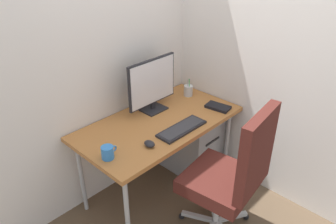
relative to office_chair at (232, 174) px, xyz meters
The scene contains 12 objects.
ground_plane 0.94m from the office_chair, 90.27° to the left, with size 8.00×8.00×0.00m, color brown.
wall_back 1.38m from the office_chair, 90.18° to the left, with size 3.06×0.04×2.80m, color white.
wall_side_right 1.18m from the office_chair, 34.09° to the left, with size 0.04×2.41×2.80m, color white.
desk 0.73m from the office_chair, 90.27° to the left, with size 1.36×0.72×0.73m.
office_chair is the anchor object (origin of this frame).
filing_cabinet 0.93m from the office_chair, 60.06° to the left, with size 0.38×0.55×0.60m.
monitor 0.98m from the office_chair, 83.52° to the left, with size 0.50×0.16×0.45m.
keyboard 0.52m from the office_chair, 86.89° to the left, with size 0.43×0.16×0.02m.
mouse 0.62m from the office_chair, 119.78° to the left, with size 0.07×0.09×0.04m, color black.
pen_holder 1.02m from the office_chair, 58.81° to the left, with size 0.08×0.08×0.17m.
notebook 0.73m from the office_chair, 45.04° to the left, with size 0.12×0.21×0.03m, color black.
coffee_mug 0.88m from the office_chair, 133.32° to the left, with size 0.12×0.09×0.09m.
Camera 1 is at (-1.61, -1.64, 2.09)m, focal length 35.08 mm.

